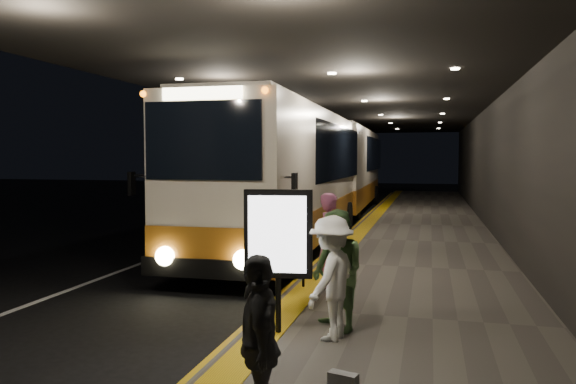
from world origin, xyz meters
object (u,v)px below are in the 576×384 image
Objects in this scene: coach_second at (343,172)px; stanchion_post at (303,261)px; info_sign at (278,236)px; passenger_boarding at (331,242)px; coach_main at (287,183)px; passenger_waiting_green at (338,270)px; passenger_waiting_grey at (259,344)px; passenger_waiting_white at (332,278)px.

coach_second reaches higher than stanchion_post.
info_sign reaches higher than stanchion_post.
info_sign reaches higher than passenger_boarding.
coach_main is at bearing -0.96° from passenger_boarding.
passenger_boarding is 2.43m from passenger_waiting_green.
passenger_waiting_grey reaches higher than stanchion_post.
passenger_waiting_white is (2.74, -8.25, -0.88)m from coach_main.
passenger_waiting_green is at bearing -71.63° from coach_main.
passenger_waiting_green is 0.86× the size of info_sign.
coach_second is 7.44× the size of passenger_waiting_white.
passenger_waiting_grey is at bearing 12.34° from passenger_waiting_white.
passenger_boarding is 2.75m from info_sign.
passenger_waiting_green is at bearing 156.13° from passenger_waiting_grey.
passenger_waiting_green is 0.38m from passenger_waiting_white.
coach_second is at bearing 96.17° from stanchion_post.
coach_second reaches higher than info_sign.
coach_second is 7.74× the size of passenger_waiting_grey.
passenger_waiting_green is 1.74× the size of stanchion_post.
passenger_waiting_green is at bearing 169.10° from passenger_boarding.
coach_main is 8.43m from info_sign.
info_sign is at bearing -84.52° from stanchion_post.
passenger_waiting_white is (-0.02, -0.38, -0.02)m from passenger_waiting_green.
coach_main is at bearing 107.58° from stanchion_post.
stanchion_post is at bearing -144.09° from passenger_waiting_white.
passenger_waiting_grey is (-0.20, -3.12, -0.06)m from passenger_waiting_green.
coach_main is 8.74m from passenger_waiting_white.
coach_main is at bearing 95.45° from info_sign.
passenger_boarding is 0.68m from stanchion_post.
passenger_waiting_white is at bearing -44.74° from passenger_waiting_green.
coach_main is at bearing -90.79° from coach_second.
passenger_boarding is at bearing 150.69° from passenger_waiting_green.
passenger_waiting_white is (2.86, -19.78, -0.89)m from coach_second.
coach_second is at bearing 87.95° from info_sign.
passenger_waiting_white is at bearing -12.83° from info_sign.
coach_main is 5.79m from stanchion_post.
passenger_waiting_green is 1.07× the size of passenger_waiting_grey.
info_sign is at bearing 151.15° from passenger_boarding.
passenger_waiting_grey is (2.68, -22.52, -0.92)m from coach_second.
coach_second reaches higher than coach_main.
passenger_waiting_green is (0.52, -2.37, -0.04)m from passenger_boarding.
passenger_waiting_green is 3.12m from passenger_waiting_grey.
passenger_waiting_green is 0.98m from info_sign.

